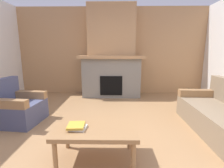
{
  "coord_description": "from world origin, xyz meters",
  "views": [
    {
      "loc": [
        0.1,
        -2.43,
        1.35
      ],
      "look_at": [
        0.04,
        1.08,
        0.66
      ],
      "focal_mm": 26.52,
      "sensor_mm": 36.0,
      "label": 1
    }
  ],
  "objects": [
    {
      "name": "wall_back_wood_panel",
      "position": [
        0.0,
        3.0,
        1.35
      ],
      "size": [
        6.0,
        0.12,
        2.7
      ],
      "primitive_type": "cube",
      "color": "tan",
      "rests_on": "ground"
    },
    {
      "name": "coffee_table",
      "position": [
        -0.13,
        -0.53,
        0.38
      ],
      "size": [
        1.0,
        0.6,
        0.43
      ],
      "color": "#997047",
      "rests_on": "ground"
    },
    {
      "name": "book_stack_near_edge",
      "position": [
        -0.35,
        -0.57,
        0.46
      ],
      "size": [
        0.24,
        0.22,
        0.05
      ],
      "color": "beige",
      "rests_on": "coffee_table"
    },
    {
      "name": "armchair",
      "position": [
        -1.76,
        0.55,
        0.29
      ],
      "size": [
        0.83,
        0.83,
        0.85
      ],
      "color": "#474C6B",
      "rests_on": "ground"
    },
    {
      "name": "fireplace",
      "position": [
        0.0,
        2.62,
        1.16
      ],
      "size": [
        1.9,
        0.82,
        2.7
      ],
      "color": "gray",
      "rests_on": "ground"
    },
    {
      "name": "ground",
      "position": [
        0.0,
        0.0,
        0.0
      ],
      "size": [
        9.0,
        9.0,
        0.0
      ],
      "primitive_type": "plane",
      "color": "#9E754C"
    }
  ]
}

